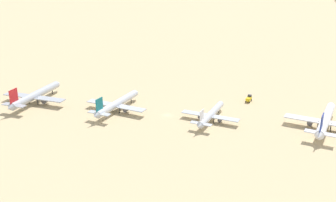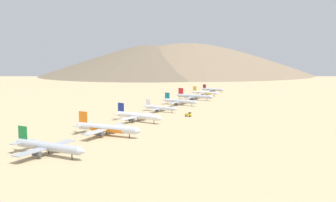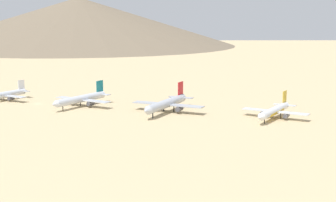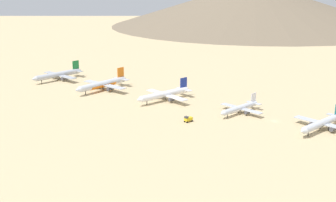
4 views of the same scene
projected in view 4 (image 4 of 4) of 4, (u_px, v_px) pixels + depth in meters
The scene contains 8 objects.
ground_plane at pixel (275, 121), 264.56m from camera, with size 2313.40×2313.40×0.00m, color tan.
parked_jet_0 at pixel (59, 75), 369.22m from camera, with size 49.82×40.38×14.39m.
parked_jet_1 at pixel (103, 84), 335.29m from camera, with size 52.42×42.59×15.11m.
parked_jet_2 at pixel (165, 94), 307.30m from camera, with size 48.96×39.89×14.11m.
parked_jet_3 at pixel (240, 108), 278.40m from camera, with size 38.34×31.15×11.05m.
parked_jet_4 at pixel (323, 123), 247.76m from camera, with size 44.63×36.32×12.86m.
service_truck at pixel (188, 119), 262.20m from camera, with size 5.40×3.13×3.90m.
desert_hill_4 at pixel (253, 4), 787.35m from camera, with size 512.73×512.73×78.15m, color #70604C.
Camera 4 is at (227.71, 124.37, 83.90)m, focal length 46.49 mm.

